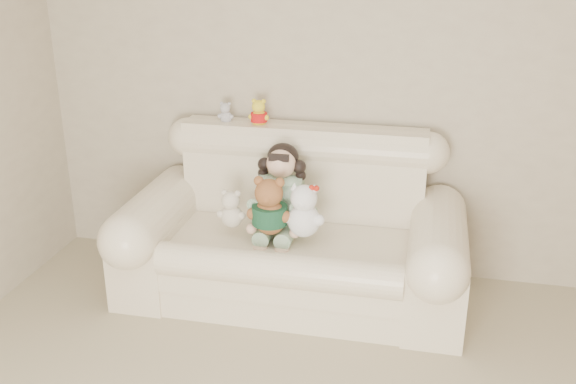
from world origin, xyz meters
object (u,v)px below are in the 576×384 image
Objects in this scene: brown_teddy at (269,200)px; cream_teddy at (231,205)px; sofa at (292,222)px; white_cat at (304,205)px; seated_child at (282,188)px.

brown_teddy is 0.26m from cream_teddy.
cream_teddy is at bearing -162.32° from sofa.
white_cat is at bearing 23.14° from brown_teddy.
cream_teddy is (-0.27, -0.19, -0.06)m from seated_child.
seated_child is 0.29m from white_cat.
seated_child reaches higher than white_cat.
brown_teddy is at bearing -4.10° from cream_teddy.
cream_teddy is at bearing 162.38° from white_cat.
sofa is 5.40× the size of white_cat.
brown_teddy reaches higher than cream_teddy.
brown_teddy is 0.21m from white_cat.
seated_child reaches higher than brown_teddy.
brown_teddy reaches higher than white_cat.
seated_child is 2.02× the size of cream_teddy.
white_cat is at bearing 1.10° from cream_teddy.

